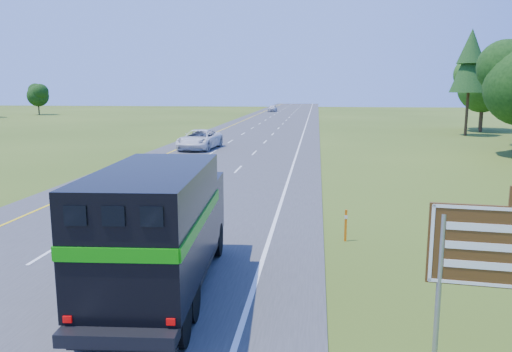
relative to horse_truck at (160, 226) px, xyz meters
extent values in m
cube|color=#38383A|center=(-3.09, 42.12, -1.91)|extent=(15.00, 260.00, 0.04)
cube|color=yellow|center=(-8.59, 42.12, -1.89)|extent=(0.15, 260.00, 0.01)
cube|color=white|center=(2.41, 42.12, -1.89)|extent=(0.15, 260.00, 0.01)
cylinder|color=black|center=(-1.26, 3.16, -1.35)|extent=(0.42, 1.12, 1.09)
cylinder|color=black|center=(0.82, 3.30, -1.35)|extent=(0.42, 1.12, 1.09)
cylinder|color=black|center=(-0.94, -1.61, -1.35)|extent=(0.42, 1.12, 1.09)
cylinder|color=black|center=(1.15, -1.46, -1.35)|extent=(0.42, 1.12, 1.09)
cylinder|color=black|center=(-0.85, -2.80, -1.35)|extent=(0.42, 1.12, 1.09)
cylinder|color=black|center=(1.23, -2.65, -1.35)|extent=(0.42, 1.12, 1.09)
cube|color=black|center=(0.00, 0.05, -1.23)|extent=(2.93, 8.10, 0.28)
cube|color=black|center=(-0.22, 3.13, -0.14)|extent=(2.55, 1.95, 1.89)
cube|color=black|center=(-0.28, 4.04, 0.35)|extent=(2.19, 0.21, 0.60)
cube|color=black|center=(0.04, -0.64, 0.28)|extent=(2.88, 5.93, 2.73)
cube|color=#0F9107|center=(0.24, -3.54, 0.42)|extent=(2.48, 0.21, 0.30)
cube|color=#0F9107|center=(-1.22, -0.73, 0.42)|extent=(0.44, 5.76, 0.30)
cube|color=#0F9107|center=(1.30, -0.55, 0.42)|extent=(0.44, 5.76, 0.30)
cube|color=black|center=(-0.50, -3.59, 1.20)|extent=(0.45, 0.07, 0.40)
cube|color=black|center=(0.24, -3.54, 1.20)|extent=(0.45, 0.07, 0.40)
cube|color=black|center=(0.99, -3.49, 1.20)|extent=(0.45, 0.07, 0.40)
cube|color=black|center=(0.24, -3.42, -1.60)|extent=(2.29, 0.28, 0.10)
cube|color=#B20505|center=(-0.80, -3.61, -0.94)|extent=(0.18, 0.05, 0.14)
cube|color=#B20505|center=(1.29, -3.47, -0.94)|extent=(0.18, 0.05, 0.14)
imported|color=silver|center=(-6.59, 32.22, -1.01)|extent=(3.45, 6.57, 1.76)
imported|color=silver|center=(-6.58, 107.48, -1.12)|extent=(2.21, 4.69, 1.55)
cylinder|color=gray|center=(6.51, -2.81, -0.34)|extent=(0.11, 0.11, 3.19)
cube|color=#4B2B10|center=(7.35, -2.90, 0.67)|extent=(2.22, 0.30, 1.59)
cube|color=white|center=(7.35, -2.94, 0.67)|extent=(2.11, 0.24, 1.53)
cube|color=orange|center=(5.19, 5.52, -1.34)|extent=(0.09, 0.04, 1.19)
cube|color=white|center=(5.19, 5.52, -1.02)|extent=(0.10, 0.05, 0.13)
camera|label=1|loc=(4.07, -12.38, 3.61)|focal=35.00mm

